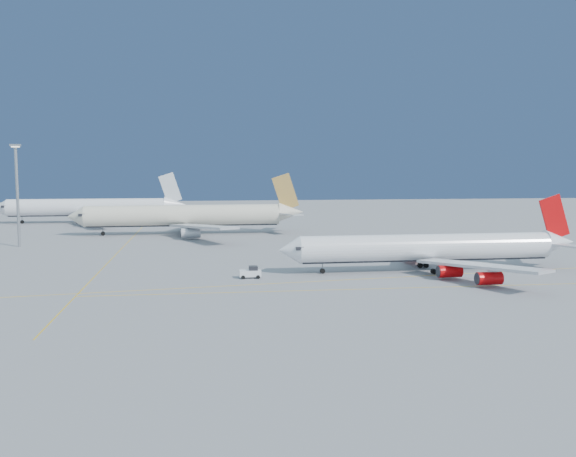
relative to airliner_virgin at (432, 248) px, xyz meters
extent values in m
plane|color=slate|center=(-26.36, -2.75, -4.63)|extent=(500.00, 500.00, 0.00)
cube|color=#DFA90C|center=(-21.36, -16.75, -4.62)|extent=(90.00, 0.18, 0.02)
cube|color=#DFA90C|center=(-26.36, -8.75, -4.62)|extent=(118.86, 16.88, 0.02)
cube|color=#DFA90C|center=(-66.36, 27.25, -4.62)|extent=(0.18, 140.00, 0.02)
cylinder|color=white|center=(-1.36, -0.03, 0.15)|extent=(51.59, 6.30, 5.33)
cone|color=white|center=(-29.12, -0.55, 0.15)|extent=(4.24, 5.41, 5.33)
cone|color=white|center=(27.61, 0.52, 0.71)|extent=(6.53, 5.19, 5.07)
cube|color=black|center=(-27.38, -0.51, 0.71)|extent=(1.57, 5.09, 0.64)
cube|color=#B7B7BC|center=(3.59, -14.87, -1.31)|extent=(16.35, 25.90, 0.51)
cube|color=#B7B7BC|center=(3.03, 14.99, -1.31)|extent=(15.53, 26.18, 0.51)
cube|color=red|center=(26.23, 0.49, 5.86)|extent=(7.08, 0.55, 9.73)
cylinder|color=gray|center=(-22.47, -0.42, -3.06)|extent=(0.22, 0.22, 2.12)
cylinder|color=black|center=(-22.47, -0.42, -4.12)|extent=(1.02, 0.66, 1.01)
cylinder|color=gray|center=(-0.37, -3.78, -3.06)|extent=(0.29, 0.29, 2.12)
cylinder|color=black|center=(-0.37, -3.78, -4.12)|extent=(1.03, 0.85, 1.01)
cylinder|color=gray|center=(-0.51, 3.76, -3.06)|extent=(0.29, 0.29, 2.12)
cylinder|color=black|center=(-0.51, 3.76, -4.12)|extent=(1.03, 0.85, 1.01)
cylinder|color=red|center=(-0.22, -10.14, -3.04)|extent=(4.46, 2.38, 2.30)
cylinder|color=red|center=(3.83, -18.07, -3.04)|extent=(4.46, 2.38, 2.30)
cylinder|color=red|center=(-0.60, 10.12, -3.04)|extent=(4.46, 2.38, 2.30)
cylinder|color=red|center=(3.15, 18.20, -3.04)|extent=(4.46, 2.38, 2.30)
cylinder|color=beige|center=(-51.77, 73.58, 1.14)|extent=(58.35, 7.51, 6.38)
cone|color=beige|center=(-83.35, 72.96, 1.14)|extent=(5.16, 6.48, 6.38)
cone|color=beige|center=(-18.74, 74.22, 1.81)|extent=(7.96, 6.22, 6.06)
cube|color=black|center=(-81.22, 73.01, 1.81)|extent=(1.91, 6.10, 0.78)
cube|color=#B7B7BC|center=(-46.02, 56.09, -0.62)|extent=(19.42, 30.54, 0.62)
cube|color=#B7B7BC|center=(-46.71, 91.27, -0.62)|extent=(18.43, 30.87, 0.62)
cube|color=#A37E3D|center=(-20.42, 74.19, 8.06)|extent=(8.62, 0.67, 11.85)
cylinder|color=gray|center=(-75.64, 73.11, -2.72)|extent=(0.27, 0.27, 2.58)
cylinder|color=black|center=(-75.64, 73.11, -4.01)|extent=(1.25, 0.81, 1.23)
cylinder|color=gray|center=(-50.56, 69.07, -2.72)|extent=(0.36, 0.36, 2.58)
cylinder|color=black|center=(-50.56, 69.07, -4.01)|extent=(1.25, 1.03, 1.23)
cylinder|color=gray|center=(-50.74, 78.14, -2.72)|extent=(0.36, 0.36, 2.58)
cylinder|color=black|center=(-50.74, 78.14, -4.01)|extent=(1.25, 1.03, 1.23)
cylinder|color=#B7B7BC|center=(-49.29, 59.17, -2.72)|extent=(5.43, 2.90, 2.80)
cylinder|color=#B7B7BC|center=(-49.85, 88.08, -2.72)|extent=(5.43, 2.90, 2.80)
cylinder|color=white|center=(-87.68, 116.33, 1.02)|extent=(55.35, 6.44, 6.20)
cone|color=white|center=(-117.77, 116.20, 1.02)|extent=(5.01, 6.22, 6.20)
cone|color=white|center=(-56.15, 116.47, 1.68)|extent=(7.77, 5.92, 5.89)
cube|color=black|center=(-115.67, 116.21, 1.68)|extent=(1.80, 5.89, 0.77)
cube|color=#B7B7BC|center=(-82.53, 99.56, -0.69)|extent=(18.32, 29.31, 0.61)
cube|color=#B7B7BC|center=(-82.68, 133.15, -0.69)|extent=(18.11, 29.38, 0.61)
cube|color=silver|center=(-57.81, 116.46, 7.82)|extent=(8.51, 0.54, 11.71)
cylinder|color=gray|center=(-110.36, 116.23, -2.75)|extent=(0.27, 0.27, 2.54)
cylinder|color=black|center=(-110.36, 116.23, -4.02)|extent=(1.22, 0.78, 1.22)
cylinder|color=gray|center=(-86.55, 111.91, -2.75)|extent=(0.35, 0.35, 2.54)
cylinder|color=black|center=(-86.55, 111.91, -4.02)|extent=(1.22, 1.00, 1.22)
cylinder|color=gray|center=(-86.59, 120.76, -2.75)|extent=(0.35, 0.35, 2.54)
cylinder|color=black|center=(-86.59, 120.76, -4.02)|extent=(1.22, 1.00, 1.22)
cylinder|color=#B7B7BC|center=(-85.66, 102.53, -2.76)|extent=(5.32, 2.79, 2.77)
cylinder|color=#B7B7BC|center=(-85.78, 130.15, -2.76)|extent=(5.32, 2.79, 2.77)
cube|color=white|center=(-36.93, -3.57, -3.72)|extent=(4.04, 2.04, 1.21)
cube|color=black|center=(-36.32, -3.57, -2.81)|extent=(1.62, 1.72, 0.91)
cylinder|color=black|center=(-38.33, -4.64, -4.27)|extent=(0.71, 0.36, 0.70)
cylinder|color=black|center=(-38.35, -2.52, -4.27)|extent=(0.71, 0.36, 0.70)
cylinder|color=black|center=(-35.51, -4.62, -4.27)|extent=(0.71, 0.36, 0.70)
cylinder|color=black|center=(-35.53, -2.51, -4.27)|extent=(0.71, 0.36, 0.70)
cylinder|color=gray|center=(-93.05, 49.34, 8.35)|extent=(0.73, 0.73, 25.95)
cube|color=gray|center=(-93.05, 49.34, 21.54)|extent=(2.28, 2.28, 0.52)
cube|color=white|center=(-93.05, 49.34, 21.12)|extent=(1.66, 1.66, 0.26)
camera|label=1|loc=(-45.23, -122.94, 17.03)|focal=40.00mm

